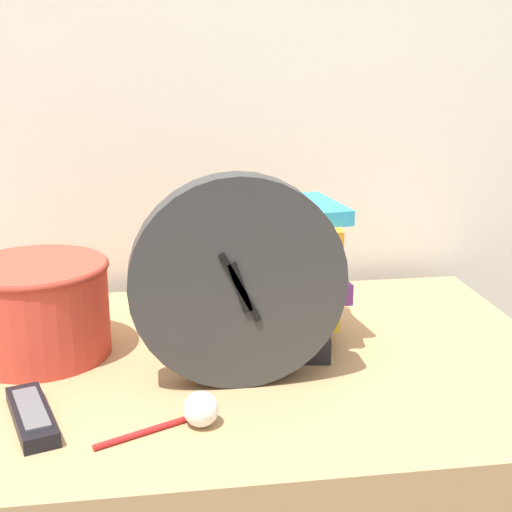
% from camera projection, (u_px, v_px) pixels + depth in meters
% --- Properties ---
extents(wall_back, '(6.00, 0.04, 2.40)m').
position_uv_depth(wall_back, '(172.00, 43.00, 1.34)').
color(wall_back, silver).
rests_on(wall_back, ground_plane).
extents(desk_clock, '(0.30, 0.05, 0.30)m').
position_uv_depth(desk_clock, '(238.00, 283.00, 0.97)').
color(desk_clock, '#333333').
rests_on(desk_clock, desk).
extents(book_stack, '(0.26, 0.21, 0.23)m').
position_uv_depth(book_stack, '(269.00, 273.00, 1.13)').
color(book_stack, '#232328').
rests_on(book_stack, desk).
extents(basket, '(0.22, 0.22, 0.15)m').
position_uv_depth(basket, '(37.00, 306.00, 1.08)').
color(basket, '#C63D2D').
rests_on(basket, desk).
extents(tv_remote, '(0.09, 0.16, 0.02)m').
position_uv_depth(tv_remote, '(32.00, 415.00, 0.90)').
color(tv_remote, black).
rests_on(tv_remote, desk).
extents(crumpled_paper_ball, '(0.05, 0.05, 0.05)m').
position_uv_depth(crumpled_paper_ball, '(199.00, 409.00, 0.89)').
color(crumpled_paper_ball, white).
rests_on(crumpled_paper_ball, desk).
extents(pen, '(0.13, 0.07, 0.01)m').
position_uv_depth(pen, '(148.00, 431.00, 0.88)').
color(pen, '#B21E1E').
rests_on(pen, desk).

